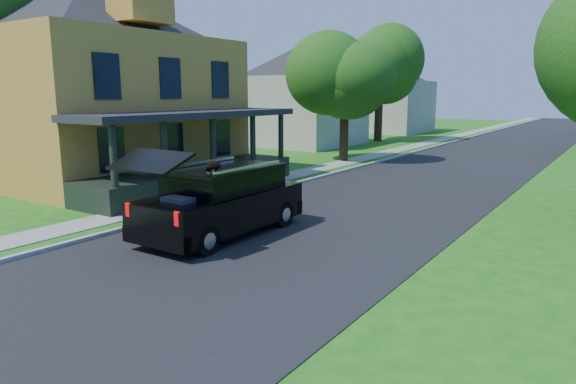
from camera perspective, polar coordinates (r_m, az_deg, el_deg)
The scene contains 13 objects.
ground at distance 12.22m, azimuth -6.72°, elevation -7.35°, with size 140.00×140.00×0.00m, color #175E12.
street at distance 30.01m, azimuth 18.94°, elevation 3.02°, with size 8.00×120.00×0.02m, color black.
curb at distance 31.28m, azimuth 11.77°, elevation 3.69°, with size 0.15×120.00×0.12m, color #9F9F9A.
sidewalk at distance 31.89m, azimuth 9.18°, elevation 3.91°, with size 1.30×120.00×0.03m, color gray.
front_walk at distance 22.92m, azimuth -15.08°, elevation 0.96°, with size 6.50×1.20×0.03m, color gray.
main_house at distance 25.21m, azimuth -20.74°, elevation 12.75°, with size 15.56×15.56×10.10m.
neighbor_house_mid at distance 38.98m, azimuth 1.12°, elevation 11.47°, with size 12.78×12.78×8.30m.
neighbor_house_far at distance 53.14m, azimuth 10.68°, elevation 11.14°, with size 12.78×12.78×8.30m.
black_suv at distance 14.00m, azimuth -7.43°, elevation -0.95°, with size 2.07×5.37×2.50m.
skateboarder at distance 13.05m, azimuth -8.17°, elevation -0.43°, with size 1.06×0.96×1.77m.
skateboard at distance 12.78m, azimuth -8.61°, elevation -4.87°, with size 0.38×0.38×0.84m.
tree_left_mid at distance 29.44m, azimuth 6.33°, elevation 12.48°, with size 5.11×4.97×7.35m.
tree_left_far at distance 42.51m, azimuth 10.20°, elevation 13.75°, with size 7.08×7.32×9.14m.
Camera 1 is at (7.60, -8.78, 3.82)m, focal length 32.00 mm.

